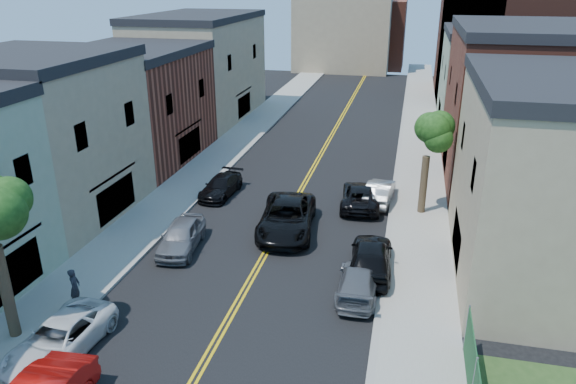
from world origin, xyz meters
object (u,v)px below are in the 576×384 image
Objects in this scene: white_pickup at (60,338)px; dark_car_right_far at (361,196)px; grey_car_left at (181,236)px; black_suv_lane at (287,217)px; black_car_right at (371,257)px; grey_car_right at (358,282)px; pedestrian_left at (75,287)px; silver_car_right at (380,192)px; black_car_left at (221,186)px.

dark_car_right_far is at bearing 63.70° from white_pickup.
black_suv_lane reaches higher than grey_car_left.
white_pickup is 14.06m from black_car_right.
white_pickup is at bearing -122.31° from black_suv_lane.
dark_car_right_far is at bearing 44.63° from black_suv_lane.
white_pickup is 1.10× the size of grey_car_right.
black_car_right is 2.89× the size of pedestrian_left.
dark_car_right_far is at bearing -53.04° from pedestrian_left.
grey_car_left is 13.10m from silver_car_right.
black_car_right is at bearing 42.24° from white_pickup.
dark_car_right_far reaches higher than black_car_left.
grey_car_right is 0.88× the size of dark_car_right_far.
silver_car_right is (10.79, 17.72, 0.03)m from white_pickup.
black_car_left is 2.54× the size of pedestrian_left.
black_suv_lane is (-4.60, 5.58, 0.23)m from grey_car_right.
black_suv_lane reaches higher than black_car_left.
white_pickup is 20.75m from silver_car_right.
grey_car_left is 2.61× the size of pedestrian_left.
white_pickup is 13.64m from black_suv_lane.
white_pickup is 0.96× the size of dark_car_right_far.
black_suv_lane is at bearing -34.16° from black_car_left.
silver_car_right reaches higher than white_pickup.
dark_car_right_far is at bearing 45.86° from silver_car_right.
black_car_right is (0.40, 2.09, 0.20)m from grey_car_right.
grey_car_left is at bearing -152.57° from black_suv_lane.
grey_car_left is 1.04× the size of silver_car_right.
white_pickup is 0.78× the size of black_suv_lane.
black_car_left is 0.98× the size of grey_car_right.
black_car_left is at bearing 91.81° from white_pickup.
silver_car_right is at bearing -53.89° from pedestrian_left.
black_car_right is at bearing -79.24° from pedestrian_left.
white_pickup is 16.57m from black_car_left.
white_pickup is 1.09× the size of grey_car_left.
black_car_right is (9.94, -0.20, 0.08)m from grey_car_left.
grey_car_left is 0.88× the size of dark_car_right_far.
grey_car_right is (10.60, 6.67, -0.03)m from white_pickup.
black_car_left is (0.55, 16.56, -0.05)m from white_pickup.
grey_car_right is 0.90× the size of black_car_right.
black_car_left is at bearing 87.09° from grey_car_left.
pedestrian_left is (-11.99, -14.84, 0.30)m from silver_car_right.
dark_car_right_far is at bearing 5.62° from black_car_left.
black_suv_lane is (-5.00, 3.49, 0.03)m from black_car_right.
white_pickup is 12.52m from grey_car_right.
black_car_right is 6.10m from black_suv_lane.
dark_car_right_far is 5.86m from black_suv_lane.
black_car_right reaches higher than grey_car_left.
silver_car_right is at bearing 62.37° from white_pickup.
black_car_left is at bearing 11.82° from silver_car_right.
black_car_right is at bearing 95.62° from dark_car_right_far.
pedestrian_left reaches higher than silver_car_right.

